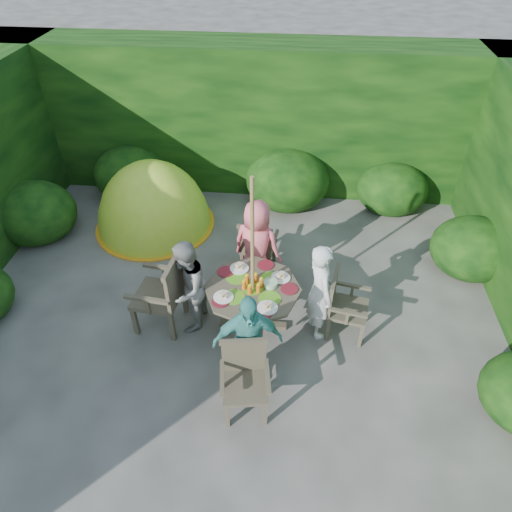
# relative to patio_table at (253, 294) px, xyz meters

# --- Properties ---
(ground) EXTENTS (60.00, 60.00, 0.00)m
(ground) POSITION_rel_patio_table_xyz_m (-0.31, -0.33, -0.58)
(ground) COLOR #43413C
(ground) RESTS_ON ground
(hedge_enclosure) EXTENTS (9.00, 9.00, 2.50)m
(hedge_enclosure) POSITION_rel_patio_table_xyz_m (-0.31, 1.00, 0.67)
(hedge_enclosure) COLOR black
(hedge_enclosure) RESTS_ON ground
(patio_table) EXTENTS (1.22, 1.22, 0.82)m
(patio_table) POSITION_rel_patio_table_xyz_m (0.00, 0.00, 0.00)
(patio_table) COLOR #3B3426
(patio_table) RESTS_ON ground
(parasol_pole) EXTENTS (0.05, 0.05, 2.20)m
(parasol_pole) POSITION_rel_patio_table_xyz_m (-0.00, -0.00, 0.52)
(parasol_pole) COLOR olive
(parasol_pole) RESTS_ON ground
(garden_chair_right) EXTENTS (0.55, 0.59, 0.86)m
(garden_chair_right) POSITION_rel_patio_table_xyz_m (1.10, 0.06, -0.12)
(garden_chair_right) COLOR #3B3426
(garden_chair_right) RESTS_ON ground
(garden_chair_left) EXTENTS (0.62, 0.69, 1.05)m
(garden_chair_left) POSITION_rel_patio_table_xyz_m (-1.09, -0.05, -0.02)
(garden_chair_left) COLOR #3B3426
(garden_chair_left) RESTS_ON ground
(garden_chair_back) EXTENTS (0.56, 0.52, 0.84)m
(garden_chair_back) POSITION_rel_patio_table_xyz_m (-0.06, 1.10, -0.13)
(garden_chair_back) COLOR #3B3426
(garden_chair_back) RESTS_ON ground
(garden_chair_front) EXTENTS (0.57, 0.52, 0.85)m
(garden_chair_front) POSITION_rel_patio_table_xyz_m (0.03, -1.11, -0.13)
(garden_chair_front) COLOR #3B3426
(garden_chair_front) RESTS_ON ground
(child_right) EXTENTS (0.48, 0.57, 1.35)m
(child_right) POSITION_rel_patio_table_xyz_m (0.80, 0.03, 0.10)
(child_right) COLOR silver
(child_right) RESTS_ON ground
(child_left) EXTENTS (0.53, 0.66, 1.29)m
(child_left) POSITION_rel_patio_table_xyz_m (-0.80, -0.03, 0.06)
(child_left) COLOR gray
(child_left) RESTS_ON ground
(child_back) EXTENTS (0.76, 0.61, 1.37)m
(child_back) POSITION_rel_patio_table_xyz_m (-0.03, 0.80, 0.11)
(child_back) COLOR #F46472
(child_back) RESTS_ON ground
(child_front) EXTENTS (0.81, 0.48, 1.30)m
(child_front) POSITION_rel_patio_table_xyz_m (0.03, -0.80, 0.07)
(child_front) COLOR teal
(child_front) RESTS_ON ground
(dome_tent) EXTENTS (2.12, 2.12, 2.23)m
(dome_tent) POSITION_rel_patio_table_xyz_m (-1.86, 2.06, -0.58)
(dome_tent) COLOR #B3DC2A
(dome_tent) RESTS_ON ground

